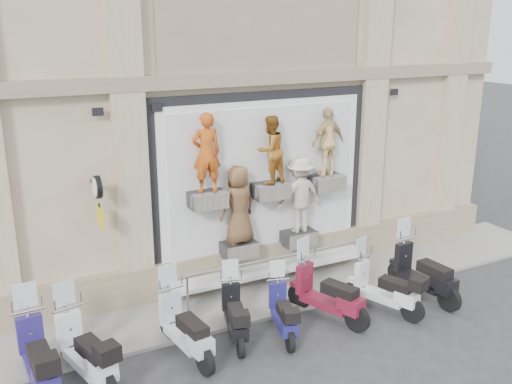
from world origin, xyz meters
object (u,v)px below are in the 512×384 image
at_px(scooter_c, 185,317).
at_px(scooter_f, 328,283).
at_px(scooter_b, 84,339).
at_px(scooter_e, 283,304).
at_px(scooter_a, 37,346).
at_px(clock_sign_bracket, 98,194).
at_px(scooter_h, 424,262).
at_px(guard_rail, 282,274).
at_px(scooter_d, 235,306).
at_px(scooter_g, 385,279).

xyz_separation_m(scooter_c, scooter_f, (3.14, -0.05, 0.02)).
height_order(scooter_b, scooter_e, scooter_b).
bearing_deg(scooter_a, scooter_b, -11.92).
bearing_deg(scooter_b, scooter_c, -14.46).
xyz_separation_m(clock_sign_bracket, scooter_h, (6.64, -2.12, -1.95)).
bearing_deg(guard_rail, scooter_a, -166.13).
relative_size(clock_sign_bracket, scooter_a, 0.48).
bearing_deg(scooter_d, scooter_b, -161.16).
xyz_separation_m(scooter_b, scooter_e, (3.80, -0.17, -0.15)).
bearing_deg(scooter_d, scooter_e, -1.91).
bearing_deg(scooter_f, clock_sign_bracket, 134.49).
bearing_deg(scooter_h, scooter_b, 174.26).
relative_size(scooter_a, scooter_g, 1.12).
relative_size(guard_rail, scooter_d, 2.84).
distance_m(guard_rail, scooter_a, 5.63).
bearing_deg(scooter_g, scooter_h, -14.46).
distance_m(scooter_a, scooter_c, 2.57).
bearing_deg(guard_rail, scooter_h, -31.00).
bearing_deg(scooter_d, clock_sign_bracket, 155.59).
relative_size(scooter_a, scooter_b, 1.02).
xyz_separation_m(scooter_b, scooter_c, (1.81, 0.00, -0.03)).
distance_m(guard_rail, clock_sign_bracket, 4.57).
height_order(scooter_e, scooter_h, scooter_h).
relative_size(clock_sign_bracket, scooter_g, 0.54).
relative_size(scooter_e, scooter_f, 0.83).
xyz_separation_m(guard_rail, scooter_h, (2.74, -1.65, 0.39)).
distance_m(scooter_e, scooter_h, 3.65).
bearing_deg(scooter_f, guard_rail, 79.18).
bearing_deg(scooter_c, scooter_e, -12.44).
bearing_deg(scooter_a, clock_sign_bracket, 45.82).
relative_size(scooter_d, scooter_g, 0.94).
distance_m(scooter_a, scooter_b, 0.76).
height_order(scooter_b, scooter_h, scooter_h).
height_order(guard_rail, scooter_d, scooter_d).
bearing_deg(scooter_g, scooter_f, 147.37).
xyz_separation_m(scooter_e, scooter_h, (3.64, -0.02, 0.16)).
distance_m(scooter_f, scooter_g, 1.30).
relative_size(clock_sign_bracket, scooter_e, 0.60).
xyz_separation_m(scooter_g, scooter_h, (1.22, 0.13, 0.08)).
bearing_deg(scooter_h, scooter_e, 175.48).
relative_size(scooter_b, scooter_g, 1.09).
xyz_separation_m(guard_rail, scooter_e, (-0.90, -1.63, 0.22)).
xyz_separation_m(guard_rail, scooter_f, (0.25, -1.50, 0.36)).
xyz_separation_m(scooter_b, scooter_h, (7.44, -0.19, 0.01)).
distance_m(scooter_c, scooter_g, 4.42).
relative_size(scooter_d, scooter_f, 0.87).
bearing_deg(scooter_h, scooter_a, 173.63).
relative_size(clock_sign_bracket, scooter_f, 0.50).
bearing_deg(scooter_e, scooter_b, -165.81).
xyz_separation_m(clock_sign_bracket, scooter_e, (3.00, -2.10, -2.11)).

